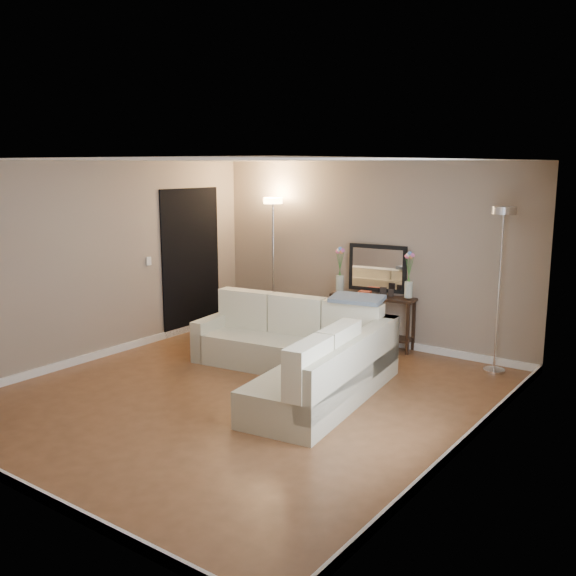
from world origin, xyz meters
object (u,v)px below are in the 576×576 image
Objects in this scene: console_table at (368,318)px; floor_lamp_unlit at (501,257)px; sectional_sofa at (302,354)px; floor_lamp_lit at (273,237)px.

floor_lamp_unlit reaches higher than console_table.
floor_lamp_lit is (-1.76, 1.77, 1.12)m from sectional_sofa.
floor_lamp_lit is 3.53m from floor_lamp_unlit.
floor_lamp_unlit is at bearing -2.66° from console_table.
console_table is at bearing 92.66° from sectional_sofa.
console_table is at bearing 177.34° from floor_lamp_unlit.
sectional_sofa is 2.73m from floor_lamp_lit.
sectional_sofa is 1.77m from console_table.
floor_lamp_unlit is (3.53, -0.08, 0.00)m from floor_lamp_lit.
console_table is 0.60× the size of floor_lamp_lit.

